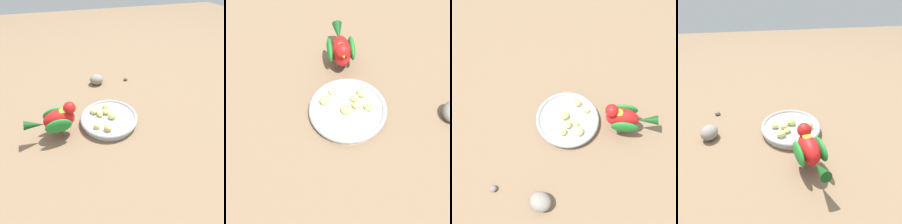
{
  "view_description": "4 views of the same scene",
  "coord_description": "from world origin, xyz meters",
  "views": [
    {
      "loc": [
        -0.53,
        0.17,
        0.5
      ],
      "look_at": [
        -0.01,
        0.02,
        0.05
      ],
      "focal_mm": 30.01,
      "sensor_mm": 36.0,
      "label": 1
    },
    {
      "loc": [
        -0.04,
        -0.43,
        0.67
      ],
      "look_at": [
        -0.04,
        0.0,
        0.05
      ],
      "focal_mm": 45.76,
      "sensor_mm": 36.0,
      "label": 2
    },
    {
      "loc": [
        0.42,
        0.12,
        0.82
      ],
      "look_at": [
        -0.01,
        0.02,
        0.06
      ],
      "focal_mm": 41.77,
      "sensor_mm": 36.0,
      "label": 3
    },
    {
      "loc": [
        0.11,
        0.61,
        0.46
      ],
      "look_at": [
        -0.01,
        0.0,
        0.07
      ],
      "focal_mm": 31.61,
      "sensor_mm": 36.0,
      "label": 4
    }
  ],
  "objects": [
    {
      "name": "apple_piece_3",
      "position": [
        -0.07,
        0.05,
        0.03
      ],
      "size": [
        0.04,
        0.04,
        0.02
      ],
      "primitive_type": "ellipsoid",
      "rotation": [
        0.0,
        0.0,
        4.08
      ],
      "color": "tan",
      "rests_on": "feeding_bowl"
    },
    {
      "name": "apple_piece_2",
      "position": [
        -0.01,
        0.02,
        0.03
      ],
      "size": [
        0.04,
        0.04,
        0.02
      ],
      "primitive_type": "ellipsoid",
      "rotation": [
        0.0,
        0.0,
        2.76
      ],
      "color": "#B2CC66",
      "rests_on": "feeding_bowl"
    },
    {
      "name": "pebble_0",
      "position": [
        0.27,
        -0.14,
        0.01
      ],
      "size": [
        0.03,
        0.03,
        0.02
      ],
      "primitive_type": "ellipsoid",
      "rotation": [
        0.0,
        0.0,
        0.25
      ],
      "color": "slate",
      "rests_on": "ground_plane"
    },
    {
      "name": "apple_piece_6",
      "position": [
        0.01,
        0.06,
        0.03
      ],
      "size": [
        0.03,
        0.03,
        0.02
      ],
      "primitive_type": "ellipsoid",
      "rotation": [
        0.0,
        0.0,
        3.7
      ],
      "color": "#B2CC66",
      "rests_on": "feeding_bowl"
    },
    {
      "name": "apple_piece_1",
      "position": [
        0.04,
        0.08,
        0.03
      ],
      "size": [
        0.04,
        0.04,
        0.02
      ],
      "primitive_type": "ellipsoid",
      "rotation": [
        0.0,
        0.0,
        0.19
      ],
      "color": "#C6D17A",
      "rests_on": "feeding_bowl"
    },
    {
      "name": "apple_piece_4",
      "position": [
        0.05,
        0.03,
        0.03
      ],
      "size": [
        0.04,
        0.03,
        0.02
      ],
      "primitive_type": "ellipsoid",
      "rotation": [
        0.0,
        0.0,
        5.87
      ],
      "color": "#B2CC66",
      "rests_on": "feeding_bowl"
    },
    {
      "name": "parrot",
      "position": [
        -0.02,
        0.21,
        0.08
      ],
      "size": [
        0.09,
        0.19,
        0.13
      ],
      "rotation": [
        0.0,
        0.0,
        -1.47
      ],
      "color": "#59544C",
      "rests_on": "ground_plane"
    },
    {
      "name": "apple_piece_5",
      "position": [
        -0.05,
        0.09,
        0.03
      ],
      "size": [
        0.03,
        0.03,
        0.02
      ],
      "primitive_type": "ellipsoid",
      "rotation": [
        0.0,
        0.0,
        4.36
      ],
      "color": "#C6D17A",
      "rests_on": "feeding_bowl"
    },
    {
      "name": "apple_piece_0",
      "position": [
        0.02,
        0.04,
        0.03
      ],
      "size": [
        0.04,
        0.03,
        0.02
      ],
      "primitive_type": "ellipsoid",
      "rotation": [
        0.0,
        0.0,
        3.38
      ],
      "color": "tan",
      "rests_on": "feeding_bowl"
    },
    {
      "name": "rock_large",
      "position": [
        0.28,
        0.01,
        0.02
      ],
      "size": [
        0.07,
        0.08,
        0.05
      ],
      "primitive_type": "ellipsoid",
      "rotation": [
        0.0,
        0.0,
        4.51
      ],
      "color": "gray",
      "rests_on": "ground_plane"
    },
    {
      "name": "feeding_bowl",
      "position": [
        -0.01,
        0.03,
        0.02
      ],
      "size": [
        0.22,
        0.22,
        0.03
      ],
      "color": "beige",
      "rests_on": "ground_plane"
    },
    {
      "name": "ground_plane",
      "position": [
        0.0,
        0.0,
        0.0
      ],
      "size": [
        4.0,
        4.0,
        0.0
      ],
      "primitive_type": "plane",
      "color": "#7A6047"
    }
  ]
}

